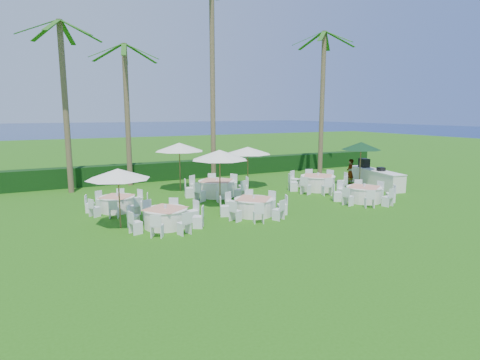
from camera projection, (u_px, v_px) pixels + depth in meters
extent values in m
plane|color=#246110|center=(264.00, 220.00, 16.94)|extent=(120.00, 120.00, 0.00)
cube|color=black|center=(176.00, 170.00, 27.39)|extent=(34.00, 1.00, 1.20)
plane|color=#061D42|center=(70.00, 129.00, 106.58)|extent=(260.00, 260.00, 0.00)
cylinder|color=white|center=(166.00, 218.00, 15.91)|extent=(1.67, 1.67, 0.72)
cylinder|color=white|center=(165.00, 209.00, 15.85)|extent=(1.74, 1.74, 0.03)
cube|color=#E39275|center=(165.00, 209.00, 15.85)|extent=(1.89, 1.89, 0.01)
cylinder|color=silver|center=(165.00, 206.00, 15.83)|extent=(0.12, 0.12, 0.15)
cube|color=white|center=(193.00, 211.00, 16.76)|extent=(0.50, 0.50, 0.87)
cube|color=white|center=(173.00, 209.00, 17.18)|extent=(0.55, 0.55, 0.87)
cube|color=white|center=(149.00, 211.00, 16.86)|extent=(0.50, 0.50, 0.87)
cube|color=white|center=(133.00, 216.00, 15.97)|extent=(0.55, 0.55, 0.87)
cube|color=white|center=(136.00, 222.00, 15.04)|extent=(0.50, 0.50, 0.87)
cube|color=white|center=(157.00, 226.00, 14.62)|extent=(0.55, 0.55, 0.87)
cube|color=white|center=(184.00, 223.00, 14.94)|extent=(0.50, 0.50, 0.87)
cube|color=white|center=(198.00, 217.00, 15.83)|extent=(0.55, 0.55, 0.87)
cylinder|color=white|center=(254.00, 207.00, 17.78)|extent=(1.66, 1.66, 0.72)
cylinder|color=white|center=(254.00, 199.00, 17.72)|extent=(1.73, 1.73, 0.03)
cube|color=#E39275|center=(254.00, 198.00, 17.71)|extent=(1.89, 1.89, 0.01)
cylinder|color=silver|center=(254.00, 197.00, 17.70)|extent=(0.12, 0.12, 0.15)
cube|color=white|center=(270.00, 201.00, 18.77)|extent=(0.54, 0.54, 0.87)
cube|color=white|center=(249.00, 199.00, 19.04)|extent=(0.52, 0.52, 0.87)
cube|color=white|center=(231.00, 202.00, 18.55)|extent=(0.54, 0.54, 0.87)
cube|color=white|center=(225.00, 206.00, 17.61)|extent=(0.52, 0.52, 0.87)
cube|color=white|center=(235.00, 211.00, 16.76)|extent=(0.54, 0.54, 0.87)
cube|color=white|center=(259.00, 213.00, 16.50)|extent=(0.52, 0.52, 0.87)
cube|color=white|center=(278.00, 210.00, 16.98)|extent=(0.54, 0.54, 0.87)
cube|color=white|center=(282.00, 205.00, 17.92)|extent=(0.52, 0.52, 0.87)
cylinder|color=white|center=(364.00, 194.00, 20.46)|extent=(1.70, 1.70, 0.74)
cylinder|color=white|center=(364.00, 187.00, 20.40)|extent=(1.77, 1.77, 0.03)
cube|color=#E39275|center=(364.00, 187.00, 20.39)|extent=(1.91, 1.91, 0.01)
cylinder|color=silver|center=(364.00, 185.00, 20.38)|extent=(0.12, 0.12, 0.16)
cube|color=white|center=(378.00, 190.00, 21.28)|extent=(0.49, 0.49, 0.89)
cube|color=white|center=(359.00, 188.00, 21.75)|extent=(0.57, 0.57, 0.89)
cube|color=white|center=(342.00, 189.00, 21.46)|extent=(0.49, 0.49, 0.89)
cube|color=white|center=(337.00, 193.00, 20.58)|extent=(0.57, 0.57, 0.89)
cube|color=white|center=(348.00, 197.00, 19.62)|extent=(0.49, 0.49, 0.89)
cube|color=white|center=(370.00, 199.00, 19.15)|extent=(0.57, 0.57, 0.89)
cube|color=white|center=(388.00, 197.00, 19.44)|extent=(0.49, 0.49, 0.89)
cube|color=white|center=(391.00, 194.00, 20.32)|extent=(0.57, 0.57, 0.89)
cylinder|color=white|center=(117.00, 204.00, 18.49)|extent=(1.54, 1.54, 0.67)
cylinder|color=white|center=(117.00, 197.00, 18.43)|extent=(1.61, 1.61, 0.03)
cube|color=#E39275|center=(117.00, 196.00, 18.42)|extent=(1.75, 1.75, 0.01)
cylinder|color=silver|center=(117.00, 194.00, 18.41)|extent=(0.11, 0.11, 0.14)
cube|color=white|center=(138.00, 198.00, 19.45)|extent=(0.51, 0.51, 0.80)
cube|color=white|center=(120.00, 197.00, 19.64)|extent=(0.47, 0.47, 0.80)
cube|color=white|center=(101.00, 199.00, 19.16)|extent=(0.51, 0.51, 0.80)
cube|color=white|center=(90.00, 204.00, 18.27)|extent=(0.47, 0.47, 0.80)
cube|color=white|center=(95.00, 208.00, 17.50)|extent=(0.51, 0.51, 0.80)
cube|color=white|center=(114.00, 209.00, 17.31)|extent=(0.47, 0.47, 0.80)
cube|color=white|center=(135.00, 206.00, 17.79)|extent=(0.51, 0.51, 0.80)
cube|color=white|center=(144.00, 202.00, 18.68)|extent=(0.47, 0.47, 0.80)
cylinder|color=white|center=(217.00, 189.00, 21.78)|extent=(1.91, 1.91, 0.83)
cylinder|color=white|center=(217.00, 181.00, 21.71)|extent=(1.99, 1.99, 0.03)
cube|color=#E39275|center=(217.00, 181.00, 21.71)|extent=(2.16, 2.16, 0.01)
cylinder|color=silver|center=(217.00, 179.00, 21.69)|extent=(0.13, 0.13, 0.18)
cube|color=white|center=(232.00, 183.00, 23.01)|extent=(0.64, 0.64, 1.00)
cube|color=white|center=(212.00, 182.00, 23.20)|extent=(0.56, 0.56, 1.00)
cube|color=white|center=(195.00, 185.00, 22.55)|extent=(0.64, 0.64, 1.00)
cube|color=white|center=(189.00, 188.00, 21.44)|extent=(0.56, 0.56, 1.00)
cube|color=white|center=(200.00, 192.00, 20.52)|extent=(0.64, 0.64, 1.00)
cube|color=white|center=(222.00, 192.00, 20.33)|extent=(0.56, 0.56, 1.00)
cube|color=white|center=(240.00, 190.00, 20.98)|extent=(0.64, 0.64, 1.00)
cube|color=white|center=(243.00, 186.00, 22.09)|extent=(0.56, 0.56, 1.00)
cylinder|color=white|center=(318.00, 183.00, 23.44)|extent=(1.92, 1.92, 0.83)
cylinder|color=white|center=(318.00, 176.00, 23.37)|extent=(1.99, 1.99, 0.03)
cube|color=#E39275|center=(318.00, 176.00, 23.37)|extent=(2.18, 2.18, 0.01)
cylinder|color=silver|center=(318.00, 174.00, 23.35)|extent=(0.13, 0.13, 0.18)
cube|color=white|center=(329.00, 178.00, 24.61)|extent=(0.62, 0.62, 1.00)
cube|color=white|center=(310.00, 178.00, 24.89)|extent=(0.59, 0.59, 1.00)
cube|color=white|center=(295.00, 179.00, 24.31)|extent=(0.62, 0.62, 1.00)
cube|color=white|center=(293.00, 182.00, 23.22)|extent=(0.59, 0.59, 1.00)
cube|color=white|center=(306.00, 185.00, 22.25)|extent=(0.62, 0.62, 1.00)
cube|color=white|center=(327.00, 186.00, 21.97)|extent=(0.59, 0.59, 1.00)
cube|color=white|center=(342.00, 185.00, 22.55)|extent=(0.62, 0.62, 1.00)
cube|color=white|center=(342.00, 181.00, 23.64)|extent=(0.59, 0.59, 1.00)
cylinder|color=brown|center=(119.00, 200.00, 15.70)|extent=(0.05, 0.05, 2.28)
cone|color=white|center=(118.00, 174.00, 15.53)|extent=(2.48, 2.48, 0.41)
sphere|color=brown|center=(118.00, 170.00, 15.50)|extent=(0.09, 0.09, 0.09)
cylinder|color=brown|center=(220.00, 180.00, 19.25)|extent=(0.06, 0.06, 2.65)
cone|color=white|center=(220.00, 155.00, 19.05)|extent=(2.73, 2.73, 0.48)
sphere|color=brown|center=(220.00, 151.00, 19.02)|extent=(0.11, 0.11, 0.11)
cylinder|color=brown|center=(180.00, 168.00, 23.13)|extent=(0.06, 0.06, 2.68)
cone|color=white|center=(179.00, 147.00, 22.92)|extent=(2.82, 2.82, 0.48)
sphere|color=brown|center=(179.00, 144.00, 22.90)|extent=(0.11, 0.11, 0.11)
cylinder|color=brown|center=(248.00, 168.00, 24.12)|extent=(0.06, 0.06, 2.38)
cone|color=white|center=(248.00, 150.00, 23.94)|extent=(2.80, 2.80, 0.43)
sphere|color=brown|center=(248.00, 148.00, 23.91)|extent=(0.10, 0.10, 0.10)
cylinder|color=brown|center=(360.00, 165.00, 24.45)|extent=(0.06, 0.06, 2.63)
cone|color=#0E3518|center=(361.00, 146.00, 24.25)|extent=(2.39, 2.39, 0.47)
sphere|color=brown|center=(361.00, 143.00, 24.22)|extent=(0.11, 0.11, 0.11)
cube|color=white|center=(376.00, 179.00, 24.56)|extent=(1.66, 4.49, 0.99)
cube|color=white|center=(376.00, 170.00, 24.47)|extent=(1.72, 4.55, 0.04)
cube|color=black|center=(364.00, 163.00, 25.67)|extent=(0.60, 0.68, 0.55)
cube|color=black|center=(381.00, 169.00, 24.04)|extent=(0.45, 0.45, 0.22)
imported|color=gray|center=(350.00, 172.00, 25.15)|extent=(0.70, 0.60, 1.62)
cylinder|color=brown|center=(66.00, 109.00, 22.11)|extent=(0.32, 0.32, 9.41)
cube|color=#225715|center=(81.00, 31.00, 22.02)|extent=(2.22, 0.58, 1.00)
cube|color=#225715|center=(67.00, 33.00, 22.48)|extent=(1.09, 2.15, 1.00)
cube|color=#225715|center=(45.00, 31.00, 21.86)|extent=(1.57, 1.91, 1.00)
cube|color=#225715|center=(37.00, 26.00, 20.78)|extent=(2.22, 0.58, 1.00)
cube|color=#225715|center=(52.00, 24.00, 20.32)|extent=(1.09, 2.15, 1.00)
cube|color=#225715|center=(75.00, 27.00, 20.94)|extent=(1.57, 1.91, 1.00)
cylinder|color=brown|center=(127.00, 116.00, 24.42)|extent=(0.32, 0.32, 8.55)
cube|color=#225715|center=(141.00, 54.00, 24.54)|extent=(2.19, 0.92, 1.00)
cube|color=#225715|center=(125.00, 54.00, 24.83)|extent=(0.76, 2.21, 1.00)
cube|color=#225715|center=(108.00, 52.00, 24.08)|extent=(1.81, 1.70, 1.00)
cube|color=#225715|center=(107.00, 50.00, 23.03)|extent=(2.19, 0.92, 1.00)
cube|color=#225715|center=(124.00, 49.00, 22.74)|extent=(0.76, 2.21, 1.00)
cube|color=#225715|center=(141.00, 51.00, 23.49)|extent=(1.81, 1.70, 1.00)
cylinder|color=brown|center=(213.00, 82.00, 25.43)|extent=(0.32, 0.32, 12.86)
cylinder|color=brown|center=(322.00, 106.00, 27.55)|extent=(0.32, 0.32, 9.87)
cube|color=#225715|center=(340.00, 39.00, 27.00)|extent=(2.20, 0.88, 1.00)
cube|color=#225715|center=(326.00, 41.00, 27.82)|extent=(1.78, 1.73, 1.00)
cube|color=#225715|center=(311.00, 41.00, 27.62)|extent=(0.80, 2.21, 1.00)
cube|color=#225715|center=(309.00, 38.00, 26.60)|extent=(2.20, 0.88, 1.00)
cube|color=#225715|center=(322.00, 36.00, 25.78)|extent=(1.78, 1.73, 1.00)
cube|color=#225715|center=(338.00, 36.00, 25.98)|extent=(0.80, 2.21, 1.00)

